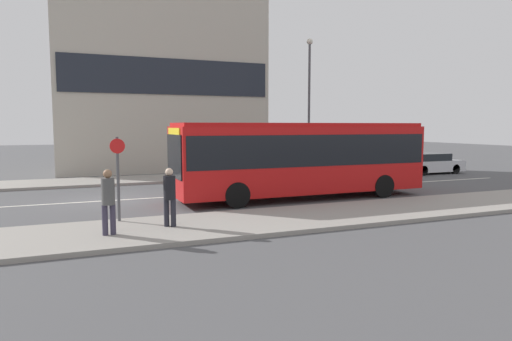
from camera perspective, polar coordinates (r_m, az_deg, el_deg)
name	(u,v)px	position (r m, az deg, el deg)	size (l,w,h in m)	color
ground_plane	(111,201)	(19.23, -17.72, -3.60)	(120.00, 120.00, 0.00)	#4F4F51
sidewalk_near	(131,233)	(13.11, -15.41, -7.49)	(44.00, 3.50, 0.13)	gray
sidewalk_far	(100,181)	(25.40, -18.91, -1.30)	(44.00, 3.50, 0.13)	gray
lane_centerline	(111,200)	(19.23, -17.72, -3.59)	(41.80, 0.16, 0.01)	silver
apartment_block_left_tower	(158,8)	(33.31, -12.18, 19.28)	(13.39, 6.80, 21.87)	#B7B2A3
city_bus	(301,155)	(18.86, 5.63, 1.94)	(10.53, 2.62, 3.10)	red
parked_car_0	(359,166)	(27.26, 12.75, 0.57)	(4.59, 1.69, 1.40)	silver
parked_car_1	(430,164)	(30.66, 20.91, 0.80)	(4.13, 1.77, 1.27)	silver
pedestrian_near_stop	(108,198)	(12.54, -17.99, -3.27)	(0.35, 0.34, 1.73)	#383347
pedestrian_down_pavement	(170,194)	(13.16, -10.75, -2.85)	(0.34, 0.34, 1.67)	#23232D
bus_stop_sign	(118,172)	(14.20, -16.88, -0.18)	(0.44, 0.12, 2.53)	#4C4C51
street_lamp	(309,93)	(27.75, 6.66, 9.56)	(0.36, 0.36, 7.99)	#4C4C51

